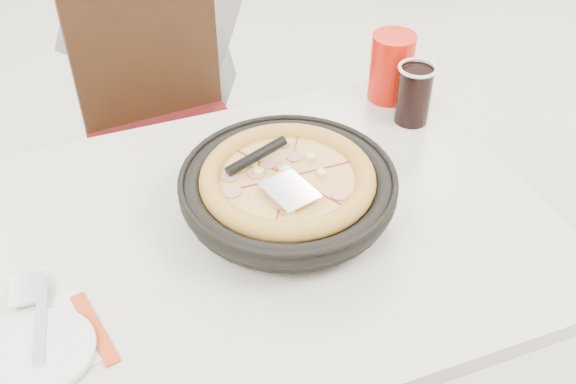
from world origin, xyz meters
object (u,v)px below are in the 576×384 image
object	(u,v)px
red_cup	(391,67)
main_table	(241,355)
cola_glass	(414,96)
pizza_pan	(288,195)
side_plate	(43,352)
chair_far	(175,147)
pizza	(288,186)

from	to	relation	value
red_cup	main_table	bearing A→B (deg)	-146.96
cola_glass	red_cup	xyz separation A→B (m)	(-0.00, 0.11, 0.02)
pizza_pan	main_table	bearing A→B (deg)	-171.09
side_plate	pizza_pan	bearing A→B (deg)	20.55
side_plate	chair_far	bearing A→B (deg)	65.81
main_table	chair_far	bearing A→B (deg)	88.16
chair_far	pizza	distance (m)	0.74
main_table	pizza	bearing A→B (deg)	11.76
side_plate	red_cup	size ratio (longest dim) A/B	0.99
side_plate	red_cup	distance (m)	0.97
chair_far	red_cup	size ratio (longest dim) A/B	5.94
main_table	side_plate	world-z (taller)	side_plate
side_plate	red_cup	xyz separation A→B (m)	(0.84, 0.48, 0.07)
side_plate	pizza	bearing A→B (deg)	21.17
main_table	chair_far	distance (m)	0.68
side_plate	cola_glass	size ratio (longest dim) A/B	1.22
pizza_pan	cola_glass	bearing A→B (deg)	27.38
pizza_pan	cola_glass	world-z (taller)	cola_glass
cola_glass	red_cup	world-z (taller)	red_cup
pizza_pan	side_plate	bearing A→B (deg)	-159.45
cola_glass	red_cup	distance (m)	0.11
main_table	red_cup	xyz separation A→B (m)	(0.49, 0.32, 0.45)
pizza	cola_glass	distance (m)	0.41
red_cup	pizza_pan	bearing A→B (deg)	-140.99
pizza	red_cup	bearing A→B (deg)	38.52
chair_far	red_cup	xyz separation A→B (m)	(0.47, -0.36, 0.35)
chair_far	red_cup	world-z (taller)	chair_far
chair_far	side_plate	xyz separation A→B (m)	(-0.37, -0.83, 0.28)
pizza	side_plate	size ratio (longest dim) A/B	1.84
side_plate	cola_glass	distance (m)	0.92
main_table	side_plate	distance (m)	0.54
chair_far	cola_glass	world-z (taller)	chair_far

